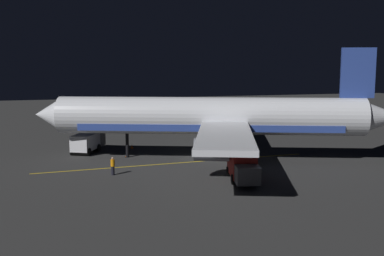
{
  "coord_description": "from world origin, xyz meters",
  "views": [
    {
      "loc": [
        -49.02,
        15.57,
        10.68
      ],
      "look_at": [
        0.0,
        2.0,
        3.5
      ],
      "focal_mm": 44.01,
      "sensor_mm": 36.0,
      "label": 1
    }
  ],
  "objects": [
    {
      "name": "traffic_cone_near_left",
      "position": [
        8.23,
        7.45,
        0.25
      ],
      "size": [
        0.5,
        0.5,
        0.55
      ],
      "color": "#EA590F",
      "rests_on": "ground_plane"
    },
    {
      "name": "ground_crew_worker",
      "position": [
        -4.94,
        11.18,
        0.89
      ],
      "size": [
        0.4,
        0.4,
        1.74
      ],
      "color": "black",
      "rests_on": "ground_plane"
    },
    {
      "name": "airliner",
      "position": [
        -0.21,
        -0.59,
        4.59
      ],
      "size": [
        36.33,
        39.73,
        12.17
      ],
      "color": "white",
      "rests_on": "ground_plane"
    },
    {
      "name": "traffic_cone_near_right",
      "position": [
        3.22,
        8.75,
        0.25
      ],
      "size": [
        0.5,
        0.5,
        0.55
      ],
      "color": "#EA590F",
      "rests_on": "ground_plane"
    },
    {
      "name": "apron_guide_stripe",
      "position": [
        -1.39,
        4.0,
        0.0
      ],
      "size": [
        2.24,
        29.78,
        0.01
      ],
      "primitive_type": "cube",
      "rotation": [
        0.0,
        0.0,
        0.07
      ],
      "color": "gold",
      "rests_on": "ground_plane"
    },
    {
      "name": "baggage_truck",
      "position": [
        7.25,
        12.85,
        1.18
      ],
      "size": [
        6.07,
        4.47,
        2.27
      ],
      "color": "silver",
      "rests_on": "ground_plane"
    },
    {
      "name": "catering_truck",
      "position": [
        -10.54,
        0.19,
        1.26
      ],
      "size": [
        6.37,
        3.34,
        2.44
      ],
      "color": "maroon",
      "rests_on": "ground_plane"
    },
    {
      "name": "ground_plane",
      "position": [
        0.0,
        0.0,
        -0.1
      ],
      "size": [
        180.0,
        180.0,
        0.2
      ],
      "primitive_type": "cube",
      "color": "#303030"
    }
  ]
}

